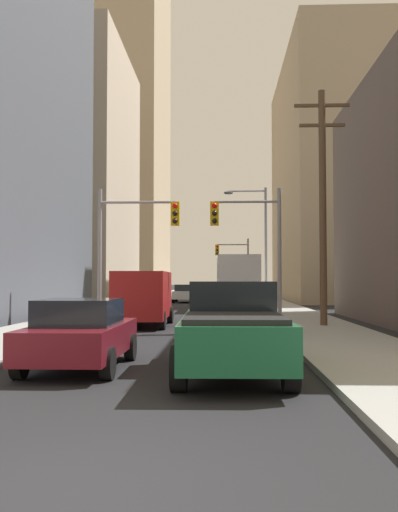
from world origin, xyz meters
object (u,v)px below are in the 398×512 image
object	(u,v)px
sedan_blue	(226,303)
sedan_white	(185,293)
traffic_signal_near_left	(134,233)
city_bus	(236,280)
pickup_truck_green	(233,329)
sedan_maroon	(81,333)
sedan_navy	(231,315)
traffic_signal_far_right	(234,258)
cargo_van_red	(144,295)
traffic_signal_near_right	(250,233)

from	to	relation	value
sedan_blue	sedan_white	distance (m)	19.86
sedan_white	traffic_signal_near_left	distance (m)	23.13
city_bus	pickup_truck_green	size ratio (longest dim) A/B	2.12
sedan_maroon	sedan_navy	xyz separation A→B (m)	(3.36, 6.58, 0.00)
traffic_signal_far_right	cargo_van_red	bearing A→B (deg)	-97.68
sedan_blue	traffic_signal_near_left	xyz separation A→B (m)	(-4.12, -3.31, 3.27)
cargo_van_red	sedan_navy	world-z (taller)	cargo_van_red
cargo_van_red	traffic_signal_near_right	world-z (taller)	traffic_signal_near_right
sedan_navy	sedan_blue	size ratio (longest dim) A/B	1.00
sedan_white	traffic_signal_far_right	distance (m)	9.78
sedan_maroon	cargo_van_red	bearing A→B (deg)	91.08
city_bus	traffic_signal_near_right	size ratio (longest dim) A/B	1.92
city_bus	traffic_signal_near_left	size ratio (longest dim) A/B	1.92
traffic_signal_near_left	cargo_van_red	bearing A→B (deg)	-67.75
city_bus	sedan_navy	xyz separation A→B (m)	(-0.60, -19.63, -1.16)
pickup_truck_green	traffic_signal_near_right	bearing A→B (deg)	85.78
city_bus	sedan_navy	size ratio (longest dim) A/B	2.74
city_bus	sedan_white	world-z (taller)	city_bus
city_bus	sedan_white	bearing A→B (deg)	113.00
sedan_white	traffic_signal_near_right	bearing A→B (deg)	-79.17
cargo_van_red	sedan_white	xyz separation A→B (m)	(0.11, 24.48, -0.52)
pickup_truck_green	sedan_blue	xyz separation A→B (m)	(-0.03, 16.73, -0.16)
pickup_truck_green	traffic_signal_far_right	bearing A→B (deg)	88.83
sedan_navy	city_bus	bearing A→B (deg)	88.24
traffic_signal_near_right	traffic_signal_far_right	size ratio (longest dim) A/B	1.00
cargo_van_red	sedan_navy	size ratio (longest dim) A/B	1.25
traffic_signal_near_left	traffic_signal_far_right	world-z (taller)	same
pickup_truck_green	cargo_van_red	distance (m)	12.33
traffic_signal_far_right	pickup_truck_green	bearing A→B (deg)	-91.17
sedan_maroon	sedan_white	size ratio (longest dim) A/B	0.99
pickup_truck_green	cargo_van_red	xyz separation A→B (m)	(-3.50, 11.82, 0.35)
pickup_truck_green	traffic_signal_far_right	xyz separation A→B (m)	(0.90, 44.47, 3.09)
sedan_blue	sedan_white	world-z (taller)	same
sedan_maroon	traffic_signal_far_right	xyz separation A→B (m)	(4.19, 43.96, 3.25)
cargo_van_red	traffic_signal_far_right	bearing A→B (deg)	82.32
pickup_truck_green	sedan_navy	bearing A→B (deg)	89.35
pickup_truck_green	sedan_white	bearing A→B (deg)	95.33
city_bus	cargo_van_red	xyz separation A→B (m)	(-4.18, -14.89, -0.64)
sedan_navy	traffic_signal_far_right	size ratio (longest dim) A/B	0.70
traffic_signal_far_right	sedan_navy	bearing A→B (deg)	-91.26
pickup_truck_green	traffic_signal_near_left	xyz separation A→B (m)	(-4.15, 13.42, 3.10)
sedan_navy	sedan_blue	bearing A→B (deg)	90.67
sedan_blue	sedan_navy	bearing A→B (deg)	-89.33
sedan_white	traffic_signal_near_left	size ratio (longest dim) A/B	0.71
traffic_signal_near_right	traffic_signal_far_right	distance (m)	31.05
sedan_navy	sedan_white	world-z (taller)	same
traffic_signal_near_left	traffic_signal_near_right	bearing A→B (deg)	-0.00
traffic_signal_near_right	sedan_white	bearing A→B (deg)	100.83
sedan_maroon	traffic_signal_near_right	xyz separation A→B (m)	(4.27, 12.91, 3.24)
sedan_white	cargo_van_red	bearing A→B (deg)	-90.25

